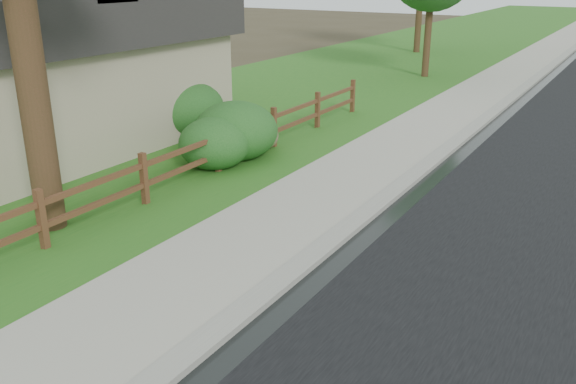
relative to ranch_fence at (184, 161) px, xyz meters
The scene contains 9 objects.
curb 28.88m from the ranch_fence, 82.04° to the left, with size 0.40×90.00×0.12m, color gray.
sidewalk 28.73m from the ranch_fence, 84.61° to the left, with size 2.20×90.00×0.10m, color #A7A091.
grass_strip 28.62m from the ranch_fence, 88.40° to the left, with size 1.60×90.00×0.06m, color #24601B.
lawn_near 28.94m from the ranch_fence, 98.75° to the left, with size 9.00×90.00×0.04m, color #24601B.
ranch_fence is the anchor object (origin of this frame).
boulder 3.27m from the ranch_fence, 95.27° to the left, with size 1.20×0.90×0.80m, color brown.
shrub_b 2.36m from the ranch_fence, 97.33° to the left, with size 2.06×2.06×1.44m, color #1C4B1B.
shrub_c 1.50m from the ranch_fence, 101.57° to the left, with size 1.69×1.69×1.22m, color #1C4B1B.
shrub_d 4.51m from the ranch_fence, 130.09° to the left, with size 2.30×2.30×1.57m, color #1C4B1B.
Camera 1 is at (4.63, -3.06, 4.46)m, focal length 38.00 mm.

